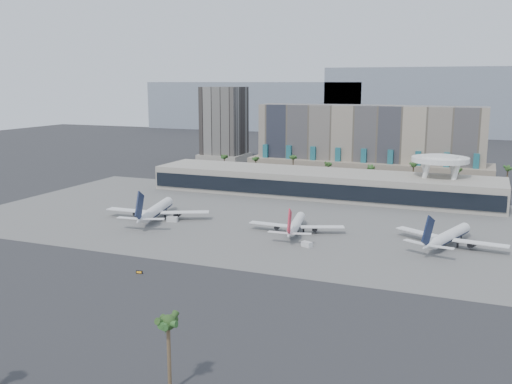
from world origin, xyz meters
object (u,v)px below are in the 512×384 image
at_px(airliner_centre, 296,224).
at_px(service_vehicle_b, 307,244).
at_px(airliner_left, 156,210).
at_px(airliner_right, 448,236).
at_px(service_vehicle_a, 172,219).
at_px(taxiway_sign, 139,272).

relative_size(airliner_centre, service_vehicle_b, 10.45).
height_order(airliner_left, airliner_right, airliner_left).
bearing_deg(service_vehicle_a, airliner_left, 159.83).
distance_m(airliner_centre, service_vehicle_a, 51.39).
distance_m(airliner_left, taxiway_sign, 67.50).
bearing_deg(airliner_right, taxiway_sign, -123.85).
distance_m(airliner_right, service_vehicle_b, 48.46).
bearing_deg(airliner_left, service_vehicle_b, -25.58).
height_order(service_vehicle_a, service_vehicle_b, service_vehicle_a).
bearing_deg(service_vehicle_b, airliner_right, 45.51).
relative_size(airliner_left, airliner_centre, 1.20).
xyz_separation_m(service_vehicle_a, service_vehicle_b, (60.53, -13.58, -0.15)).
relative_size(airliner_centre, taxiway_sign, 18.24).
height_order(airliner_left, airliner_centre, airliner_left).
xyz_separation_m(airliner_left, taxiway_sign, (31.26, -59.73, -3.46)).
distance_m(service_vehicle_b, taxiway_sign, 58.51).
height_order(airliner_right, service_vehicle_a, airliner_right).
relative_size(airliner_left, service_vehicle_b, 12.53).
height_order(airliner_centre, service_vehicle_b, airliner_centre).
distance_m(airliner_left, service_vehicle_a, 8.81).
distance_m(airliner_left, airliner_centre, 59.54).
bearing_deg(service_vehicle_b, airliner_centre, 142.51).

